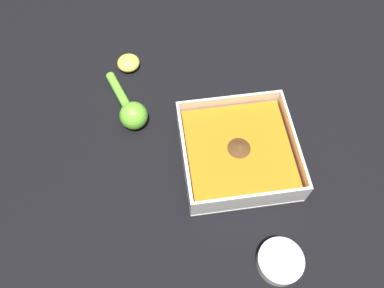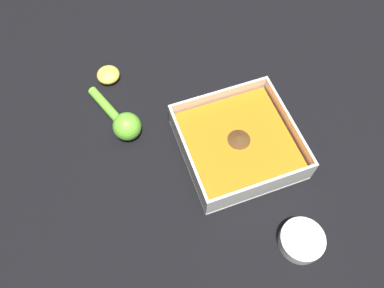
% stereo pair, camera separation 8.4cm
% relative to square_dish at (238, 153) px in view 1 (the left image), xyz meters
% --- Properties ---
extents(ground_plane, '(4.00, 4.00, 0.00)m').
position_rel_square_dish_xyz_m(ground_plane, '(0.01, -0.01, -0.03)').
color(ground_plane, black).
extents(square_dish, '(0.25, 0.25, 0.07)m').
position_rel_square_dish_xyz_m(square_dish, '(0.00, 0.00, 0.00)').
color(square_dish, silver).
rests_on(square_dish, ground_plane).
extents(spice_bowl, '(0.09, 0.09, 0.03)m').
position_rel_square_dish_xyz_m(spice_bowl, '(0.24, 0.04, -0.01)').
color(spice_bowl, silver).
rests_on(spice_bowl, ground_plane).
extents(lemon_squeezer, '(0.18, 0.10, 0.07)m').
position_rel_square_dish_xyz_m(lemon_squeezer, '(-0.14, -0.23, 0.00)').
color(lemon_squeezer, '#6BC633').
rests_on(lemon_squeezer, ground_plane).
extents(lemon_half, '(0.06, 0.06, 0.03)m').
position_rel_square_dish_xyz_m(lemon_half, '(-0.30, -0.23, -0.01)').
color(lemon_half, '#EFDB4C').
rests_on(lemon_half, ground_plane).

